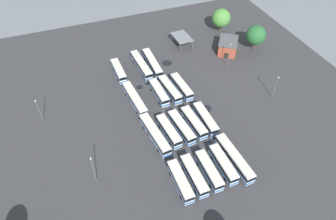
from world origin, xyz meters
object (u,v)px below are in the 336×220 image
bus_row2_slot4 (205,119)px  lamp_post_far_corner (94,170)px  bus_row0_slot3 (152,63)px  bus_row2_slot1 (169,131)px  bus_row2_slot2 (181,127)px  maintenance_shelter (182,37)px  bus_row1_slot4 (181,87)px  depot_building (228,46)px  bus_row1_slot0 (135,99)px  bus_row2_slot3 (194,122)px  bus_row1_slot2 (159,92)px  bus_row3_slot2 (209,170)px  bus_row3_slot0 (180,181)px  bus_row3_slot1 (194,175)px  lamp_post_by_building (229,54)px  bus_row0_slot0 (119,71)px  lamp_post_near_entrance (276,87)px  bus_row3_slot4 (234,158)px  lamp_post_mid_lot (39,111)px  bus_row1_slot3 (170,89)px  tree_south_edge (256,35)px  tree_east_edge (221,18)px  bus_row0_slot2 (141,65)px  bus_row3_slot3 (223,164)px  bus_row2_slot0 (155,134)px

bus_row2_slot4 → lamp_post_far_corner: 34.84m
bus_row0_slot3 → bus_row2_slot1: size_ratio=1.31×
bus_row2_slot2 → maintenance_shelter: size_ratio=1.33×
bus_row1_slot4 → depot_building: bearing=120.6°
lamp_post_far_corner → bus_row2_slot4: bearing=104.4°
bus_row1_slot0 → bus_row2_slot3: same height
bus_row1_slot2 → bus_row3_slot2: size_ratio=1.00×
bus_row3_slot0 → bus_row3_slot1: 3.78m
bus_row1_slot4 → bus_row2_slot2: bearing=-22.9°
bus_row1_slot4 → bus_row0_slot3: bearing=-163.7°
lamp_post_by_building → maintenance_shelter: bearing=-151.6°
bus_row0_slot0 → depot_building: size_ratio=0.98×
lamp_post_near_entrance → bus_row3_slot4: bearing=-53.8°
bus_row3_slot0 → lamp_post_far_corner: size_ratio=1.18×
bus_row3_slot1 → bus_row3_slot4: (-1.15, 11.81, 0.00)m
bus_row1_slot0 → bus_row2_slot4: 22.73m
bus_row1_slot0 → maintenance_shelter: bearing=133.6°
lamp_post_mid_lot → lamp_post_far_corner: bearing=21.8°
lamp_post_by_building → bus_row2_slot2: bearing=-50.1°
bus_row3_slot1 → maintenance_shelter: size_ratio=1.25×
bus_row2_slot1 → lamp_post_mid_lot: size_ratio=1.36×
bus_row3_slot2 → lamp_post_far_corner: 27.91m
bus_row2_slot2 → depot_building: size_ratio=1.08×
bus_row1_slot3 → tree_south_edge: size_ratio=1.26×
lamp_post_by_building → lamp_post_mid_lot: lamp_post_by_building is taller
tree_east_edge → bus_row0_slot0: bearing=-73.9°
tree_east_edge → bus_row1_slot4: bearing=-45.4°
maintenance_shelter → lamp_post_far_corner: 65.60m
bus_row2_slot3 → lamp_post_by_building: lamp_post_by_building is taller
tree_south_edge → tree_east_edge: 17.14m
lamp_post_far_corner → bus_row0_slot2: bearing=149.0°
bus_row2_slot2 → bus_row0_slot2: bearing=-177.0°
bus_row0_slot2 → bus_row2_slot1: size_ratio=1.32×
bus_row2_slot3 → bus_row3_slot3: 15.86m
bus_row2_slot2 → lamp_post_by_building: size_ratio=1.35×
maintenance_shelter → bus_row0_slot3: bearing=-58.5°
lamp_post_by_building → tree_south_edge: (-5.98, 14.33, 1.18)m
bus_row3_slot2 → bus_row2_slot1: bearing=-163.9°
depot_building → tree_east_edge: 15.07m
bus_row1_slot0 → bus_row1_slot4: same height
bus_row0_slot0 → bus_row2_slot1: size_ratio=0.97×
bus_row0_slot3 → depot_building: depot_building is taller
bus_row2_slot2 → lamp_post_mid_lot: lamp_post_mid_lot is taller
lamp_post_near_entrance → tree_east_edge: size_ratio=0.85×
bus_row3_slot2 → lamp_post_mid_lot: (-33.81, -36.99, 2.86)m
bus_row3_slot0 → bus_row2_slot3: bearing=146.3°
bus_row3_slot3 → bus_row1_slot4: bearing=176.5°
bus_row0_slot0 → bus_row0_slot3: bearing=90.5°
bus_row2_slot0 → bus_row2_slot4: same height
bus_row3_slot3 → depot_building: bearing=150.0°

